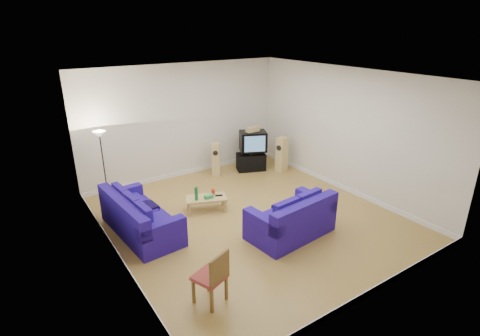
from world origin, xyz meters
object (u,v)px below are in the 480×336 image
sofa_three_seat (138,219)px  coffee_table (206,199)px  sofa_loveseat (292,221)px  television (253,141)px  tv_stand (251,162)px

sofa_three_seat → coffee_table: (1.68, 0.10, -0.03)m
sofa_three_seat → sofa_loveseat: bearing=49.6°
sofa_three_seat → sofa_loveseat: 3.24m
coffee_table → television: (2.48, 1.57, 0.61)m
sofa_loveseat → tv_stand: bearing=61.9°
coffee_table → television: bearing=32.4°
sofa_loveseat → coffee_table: 2.20m
sofa_loveseat → coffee_table: size_ratio=1.78×
sofa_three_seat → tv_stand: size_ratio=2.72×
sofa_loveseat → coffee_table: bearing=109.9°
tv_stand → television: 0.65m
sofa_three_seat → sofa_loveseat: sofa_loveseat is taller
coffee_table → television: size_ratio=1.14×
sofa_three_seat → tv_stand: (4.11, 1.69, -0.06)m
television → coffee_table: bearing=-123.0°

